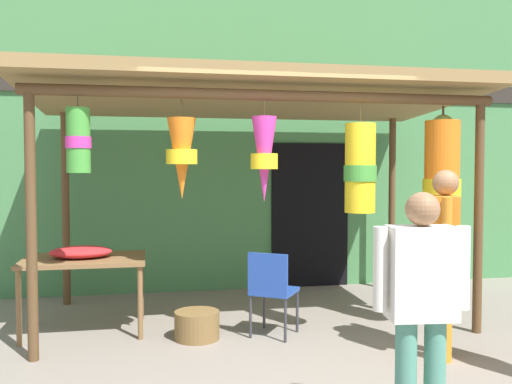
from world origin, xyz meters
TOP-DOWN VIEW (x-y plane):
  - ground_plane at (0.00, 0.00)m, footprint 30.00×30.00m
  - shop_facade at (0.01, 2.74)m, footprint 10.81×0.29m
  - market_stall_canopy at (0.11, 0.99)m, footprint 4.72×2.50m
  - display_table at (-1.81, 0.99)m, footprint 1.20×0.84m
  - flower_heap_on_table at (-1.83, 0.98)m, footprint 0.61×0.43m
  - folding_chair at (0.00, 0.44)m, footprint 0.55×0.55m
  - wicker_basket_by_table at (-0.72, 0.53)m, footprint 0.44×0.44m
  - vendor_in_orange at (1.35, -0.41)m, footprint 0.38×0.54m
  - customer_foreground at (0.44, -1.73)m, footprint 0.59×0.26m

SIDE VIEW (x-z plane):
  - ground_plane at x=0.00m, z-range 0.00..0.00m
  - wicker_basket_by_table at x=-0.72m, z-range 0.00..0.27m
  - folding_chair at x=0.00m, z-range 0.08..0.92m
  - display_table at x=-1.81m, z-range 0.30..1.05m
  - flower_heap_on_table at x=-1.83m, z-range 0.75..0.87m
  - customer_foreground at x=0.44m, z-range 0.13..1.64m
  - vendor_in_orange at x=1.35m, z-range 0.15..1.79m
  - shop_facade at x=0.01m, z-range 0.00..4.41m
  - market_stall_canopy at x=0.11m, z-range 0.95..3.53m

